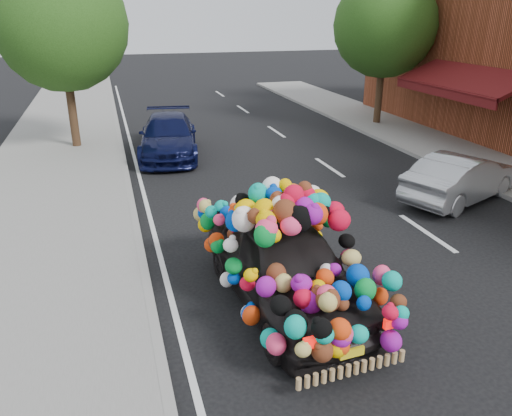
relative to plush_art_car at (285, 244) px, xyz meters
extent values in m
plane|color=black|center=(0.24, 1.68, -1.04)|extent=(100.00, 100.00, 0.00)
cube|color=gray|center=(-4.06, 1.68, -0.98)|extent=(4.00, 60.00, 0.12)
cube|color=gray|center=(-2.11, 1.68, -0.97)|extent=(0.15, 60.00, 0.13)
cube|color=gray|center=(8.44, 4.68, -0.98)|extent=(3.00, 40.00, 0.12)
cube|color=#540F11|center=(8.94, 7.68, 1.31)|extent=(1.62, 5.20, 0.75)
cube|color=#540F11|center=(8.19, 7.68, 0.91)|extent=(0.06, 5.20, 0.35)
cylinder|color=#332114|center=(-3.56, 11.18, 0.32)|extent=(0.28, 0.28, 2.73)
sphere|color=#1E4512|center=(-3.56, 11.18, 2.99)|extent=(4.20, 4.20, 4.20)
cylinder|color=#332114|center=(8.24, 11.68, 0.28)|extent=(0.28, 0.28, 2.64)
sphere|color=#1E4512|center=(8.24, 11.68, 2.86)|extent=(4.00, 4.00, 4.00)
imported|color=black|center=(0.00, 0.00, -0.34)|extent=(1.94, 4.19, 1.39)
cube|color=red|center=(-0.41, -2.09, -0.26)|extent=(0.22, 0.08, 0.14)
cube|color=red|center=(0.71, -2.01, -0.26)|extent=(0.22, 0.08, 0.14)
cube|color=yellow|center=(0.15, -2.06, -0.56)|extent=(0.34, 0.06, 0.12)
imported|color=#090D32|center=(-0.62, 9.45, -0.40)|extent=(2.41, 4.62, 1.28)
imported|color=#9EA0A4|center=(5.79, 3.19, -0.45)|extent=(3.79, 2.52, 1.18)
camera|label=1|loc=(-2.44, -6.59, 3.39)|focal=35.00mm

